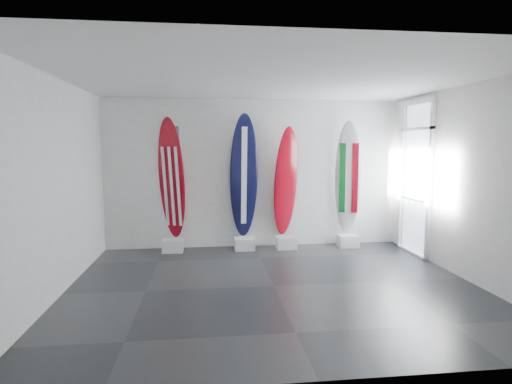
{
  "coord_description": "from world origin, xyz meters",
  "views": [
    {
      "loc": [
        -0.95,
        -5.83,
        2.07
      ],
      "look_at": [
        -0.1,
        1.4,
        1.25
      ],
      "focal_mm": 28.89,
      "sensor_mm": 36.0,
      "label": 1
    }
  ],
  "objects": [
    {
      "name": "surfboard_italy",
      "position": [
        1.9,
        2.28,
        1.41
      ],
      "size": [
        0.56,
        0.37,
        2.34
      ],
      "primitive_type": "ellipsoid",
      "rotation": [
        0.05,
        0.0,
        -0.37
      ],
      "color": "silver",
      "rests_on": "display_block_italy"
    },
    {
      "name": "wall_right",
      "position": [
        3.0,
        0.0,
        1.5
      ],
      "size": [
        0.0,
        5.0,
        5.0
      ],
      "primitive_type": "plane",
      "rotation": [
        1.57,
        0.0,
        -1.57
      ],
      "color": "silver",
      "rests_on": "ground"
    },
    {
      "name": "display_block_swiss",
      "position": [
        0.6,
        2.18,
        0.12
      ],
      "size": [
        0.4,
        0.3,
        0.24
      ],
      "primitive_type": "cube",
      "color": "white",
      "rests_on": "floor"
    },
    {
      "name": "display_block_italy",
      "position": [
        1.9,
        2.18,
        0.12
      ],
      "size": [
        0.4,
        0.3,
        0.24
      ],
      "primitive_type": "cube",
      "color": "white",
      "rests_on": "floor"
    },
    {
      "name": "surfboard_navy",
      "position": [
        -0.24,
        2.28,
        1.47
      ],
      "size": [
        0.58,
        0.32,
        2.46
      ],
      "primitive_type": "ellipsoid",
      "rotation": [
        0.08,
        0.0,
        0.09
      ],
      "color": "black",
      "rests_on": "display_block_navy"
    },
    {
      "name": "wall_left",
      "position": [
        -3.0,
        0.0,
        1.5
      ],
      "size": [
        0.0,
        5.0,
        5.0
      ],
      "primitive_type": "plane",
      "rotation": [
        1.57,
        0.0,
        1.57
      ],
      "color": "silver",
      "rests_on": "ground"
    },
    {
      "name": "balcony",
      "position": [
        4.3,
        1.55,
        0.5
      ],
      "size": [
        2.8,
        2.2,
        1.2
      ],
      "primitive_type": null,
      "color": "slate",
      "rests_on": "ground"
    },
    {
      "name": "surfboard_usa",
      "position": [
        -1.65,
        2.28,
        1.43
      ],
      "size": [
        0.63,
        0.52,
        2.38
      ],
      "primitive_type": "ellipsoid",
      "rotation": [
        0.12,
        0.0,
        -0.36
      ],
      "color": "maroon",
      "rests_on": "display_block_usa"
    },
    {
      "name": "glass_door",
      "position": [
        2.97,
        1.55,
        1.43
      ],
      "size": [
        0.12,
        1.16,
        2.85
      ],
      "primitive_type": null,
      "color": "white",
      "rests_on": "floor"
    },
    {
      "name": "display_block_navy",
      "position": [
        -0.24,
        2.18,
        0.12
      ],
      "size": [
        0.4,
        0.3,
        0.24
      ],
      "primitive_type": "cube",
      "color": "white",
      "rests_on": "floor"
    },
    {
      "name": "wall_front",
      "position": [
        0.0,
        -2.5,
        1.5
      ],
      "size": [
        6.0,
        0.0,
        6.0
      ],
      "primitive_type": "plane",
      "rotation": [
        -1.57,
        0.0,
        0.0
      ],
      "color": "silver",
      "rests_on": "ground"
    },
    {
      "name": "surfboard_swiss",
      "position": [
        0.6,
        2.28,
        1.34
      ],
      "size": [
        0.58,
        0.49,
        2.22
      ],
      "primitive_type": "ellipsoid",
      "rotation": [
        0.13,
        0.0,
        0.27
      ],
      "color": "maroon",
      "rests_on": "display_block_swiss"
    },
    {
      "name": "display_block_usa",
      "position": [
        -1.65,
        2.18,
        0.12
      ],
      "size": [
        0.4,
        0.3,
        0.24
      ],
      "primitive_type": "cube",
      "color": "white",
      "rests_on": "floor"
    },
    {
      "name": "ceiling",
      "position": [
        0.0,
        0.0,
        3.0
      ],
      "size": [
        6.0,
        6.0,
        0.0
      ],
      "primitive_type": "plane",
      "rotation": [
        3.14,
        0.0,
        0.0
      ],
      "color": "white",
      "rests_on": "wall_back"
    },
    {
      "name": "wall_outlet",
      "position": [
        -2.45,
        2.48,
        0.35
      ],
      "size": [
        0.09,
        0.02,
        0.13
      ],
      "primitive_type": "cube",
      "color": "silver",
      "rests_on": "wall_back"
    },
    {
      "name": "wall_back",
      "position": [
        0.0,
        2.5,
        1.5
      ],
      "size": [
        6.0,
        0.0,
        6.0
      ],
      "primitive_type": "plane",
      "rotation": [
        1.57,
        0.0,
        0.0
      ],
      "color": "silver",
      "rests_on": "ground"
    },
    {
      "name": "floor",
      "position": [
        0.0,
        0.0,
        0.0
      ],
      "size": [
        6.0,
        6.0,
        0.0
      ],
      "primitive_type": "plane",
      "color": "black",
      "rests_on": "ground"
    }
  ]
}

